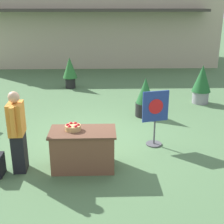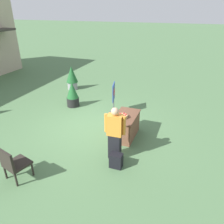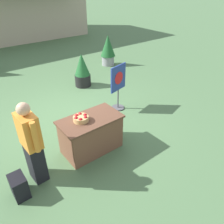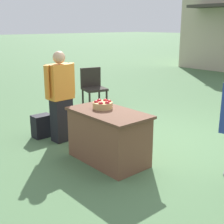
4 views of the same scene
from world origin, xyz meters
TOP-DOWN VIEW (x-y plane):
  - ground_plane at (0.00, 0.00)m, footprint 120.00×120.00m
  - display_table at (-0.20, -1.31)m, footprint 1.27×0.70m
  - apple_basket at (-0.39, -1.27)m, footprint 0.30×0.30m
  - person_visitor at (-1.42, -1.37)m, footprint 0.28×0.61m
  - backpack at (-1.82, -1.56)m, footprint 0.24×0.34m
  - patio_chair at (-3.18, 0.67)m, footprint 0.67×0.67m

SIDE VIEW (x-z plane):
  - ground_plane at x=0.00m, z-range 0.00..0.00m
  - backpack at x=-1.82m, z-range 0.00..0.42m
  - display_table at x=-0.20m, z-range 0.00..0.79m
  - patio_chair at x=-3.18m, z-range 0.04..0.98m
  - person_visitor at x=-1.42m, z-range 0.01..1.60m
  - apple_basket at x=-0.39m, z-range 0.78..0.91m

